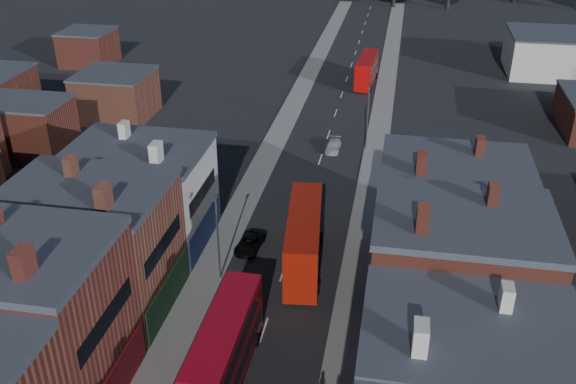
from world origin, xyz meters
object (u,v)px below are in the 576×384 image
at_px(bus_0, 225,349).
at_px(bus_2, 367,70).
at_px(car_3, 333,146).
at_px(bus_1, 304,239).
at_px(car_2, 250,243).

height_order(bus_0, bus_2, bus_0).
relative_size(bus_2, car_3, 2.61).
relative_size(bus_1, car_2, 2.84).
distance_m(bus_0, car_3, 40.73).
bearing_deg(bus_0, bus_2, 86.15).
xyz_separation_m(bus_0, car_3, (2.70, 40.58, -2.12)).
bearing_deg(bus_1, bus_0, -108.18).
bearing_deg(bus_0, car_3, 86.41).
relative_size(car_2, car_3, 1.08).
distance_m(bus_1, bus_2, 52.54).
bearing_deg(car_2, car_3, 82.89).
height_order(bus_2, car_2, bus_2).
distance_m(bus_0, bus_1, 15.10).
height_order(bus_1, car_2, bus_1).
distance_m(bus_0, bus_2, 67.45).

